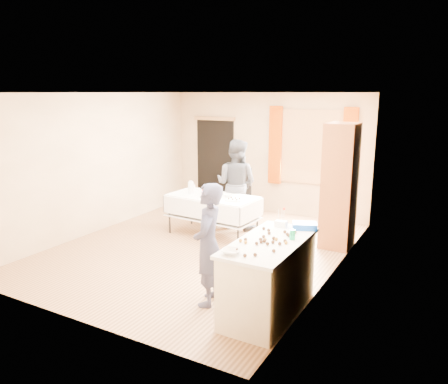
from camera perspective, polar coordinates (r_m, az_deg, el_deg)
The scene contains 29 objects.
floor at distance 7.54m, azimuth -3.05°, elevation -7.42°, with size 4.50×5.50×0.02m, color #9E7047.
ceiling at distance 7.07m, azimuth -3.31°, elevation 12.92°, with size 4.50×5.50×0.02m, color white.
wall_back at distance 9.60m, azimuth 5.67°, elevation 5.04°, with size 4.50×0.02×2.60m, color tan.
wall_front at distance 5.13m, azimuth -19.86°, elevation -2.64°, with size 4.50×0.02×2.60m, color tan.
wall_left at distance 8.59m, azimuth -16.06°, elevation 3.67°, with size 0.02×5.50×2.60m, color tan.
wall_right at distance 6.30m, azimuth 14.50°, elevation 0.52°, with size 0.02×5.50×2.60m, color tan.
window_frame at distance 9.19m, azimuth 11.35°, elevation 5.76°, with size 1.32×0.06×1.52m, color olive.
window_pane at distance 9.18m, azimuth 11.32°, elevation 5.75°, with size 1.20×0.02×1.40m, color white.
curtain_left at distance 9.41m, azimuth 6.71°, elevation 6.08°, with size 0.28×0.06×1.65m, color #943400.
curtain_right at distance 8.94m, azimuth 16.02°, elevation 5.31°, with size 0.28×0.06×1.65m, color #943400.
doorway at distance 10.20m, azimuth -1.16°, elevation 3.86°, with size 0.95×0.04×2.00m, color black.
door_lintel at distance 10.07m, azimuth -1.27°, elevation 9.58°, with size 1.05×0.06×0.08m, color olive.
cabinet at distance 7.60m, azimuth 14.87°, elevation 0.73°, with size 0.50×0.60×2.12m, color brown.
counter at distance 5.33m, azimuth 5.86°, elevation -11.01°, with size 0.72×1.51×0.91m.
party_table at distance 8.09m, azimuth -1.47°, elevation -2.60°, with size 1.71×0.95×0.75m.
chair at distance 8.96m, azimuth 1.94°, elevation -1.82°, with size 0.55×0.55×1.10m.
girl at distance 5.42m, azimuth -2.06°, elevation -6.89°, with size 0.53×0.65×1.55m, color #292944.
woman at distance 8.45m, azimuth 1.59°, elevation 1.05°, with size 0.85×0.67×1.74m, color black.
soda_can at distance 5.22m, azimuth 8.93°, elevation -5.52°, with size 0.07×0.07×0.12m, color #129759.
mixing_bowl at distance 4.73m, azimuth 0.91°, elevation -7.78°, with size 0.22×0.22×0.05m, color white.
foam_block at distance 5.69m, azimuth 7.46°, elevation -4.14°, with size 0.15×0.10×0.08m, color white.
blue_basket at distance 5.65m, azimuth 10.48°, elevation -4.37°, with size 0.30×0.20×0.08m, color blue.
pitcher at distance 8.16m, azimuth -4.33°, elevation 0.52°, with size 0.11×0.11×0.22m, color silver.
cup_red at distance 8.15m, azimuth -2.31°, elevation 0.21°, with size 0.20×0.20×0.13m, color red.
cup_rainbow at distance 7.90m, azimuth -2.59°, elevation -0.30°, with size 0.12×0.12×0.10m, color red.
small_bowl at distance 7.91m, azimuth 0.58°, elevation -0.46°, with size 0.17×0.17×0.05m, color white.
pastry_tray at distance 7.66m, azimuth 1.32°, elevation -1.04°, with size 0.28×0.20×0.02m, color white.
bottle at distance 8.45m, azimuth -4.16°, elevation 0.79°, with size 0.10×0.10×0.17m, color white.
cake_balls at distance 5.14m, azimuth 6.02°, elevation -6.18°, with size 0.53×1.04×0.04m.
Camera 1 is at (3.78, -5.97, 2.61)m, focal length 35.00 mm.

